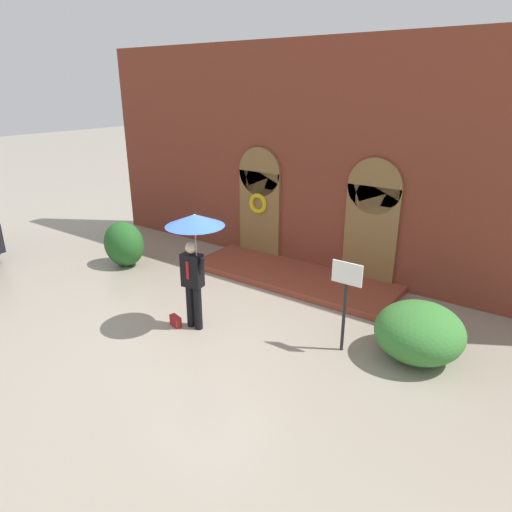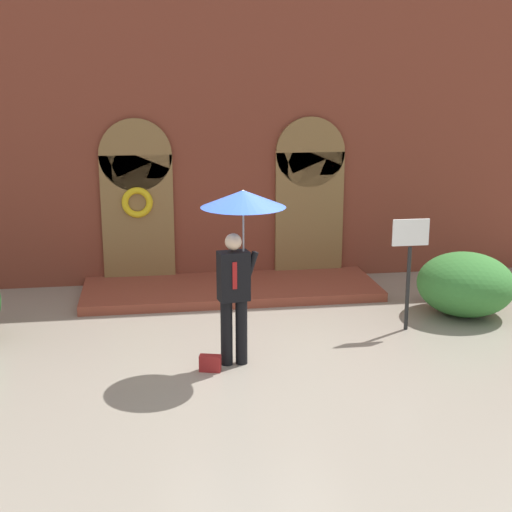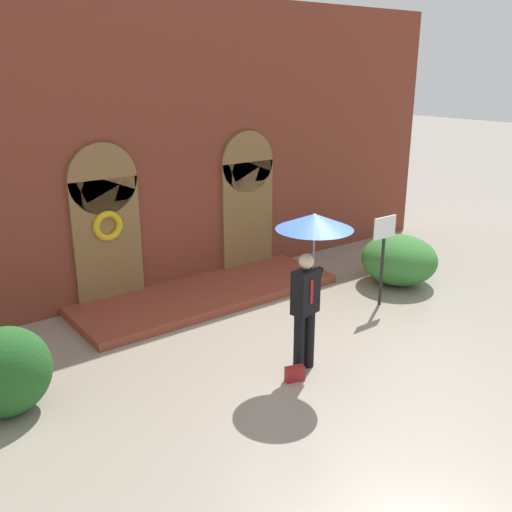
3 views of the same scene
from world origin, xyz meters
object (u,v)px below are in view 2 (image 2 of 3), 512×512
object	(u,v)px
person_with_umbrella	(241,225)
shrub_right	(465,284)
handbag	(210,363)
sign_post	(410,256)

from	to	relation	value
person_with_umbrella	shrub_right	size ratio (longest dim) A/B	1.51
handbag	sign_post	size ratio (longest dim) A/B	0.16
handbag	shrub_right	size ratio (longest dim) A/B	0.18
handbag	sign_post	bearing A→B (deg)	35.47
sign_post	person_with_umbrella	bearing A→B (deg)	-160.57
handbag	person_with_umbrella	bearing A→B (deg)	39.69
sign_post	shrub_right	size ratio (longest dim) A/B	1.10
sign_post	shrub_right	distance (m)	1.47
person_with_umbrella	sign_post	xyz separation A→B (m)	(2.66, 0.94, -0.75)
handbag	shrub_right	world-z (taller)	shrub_right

